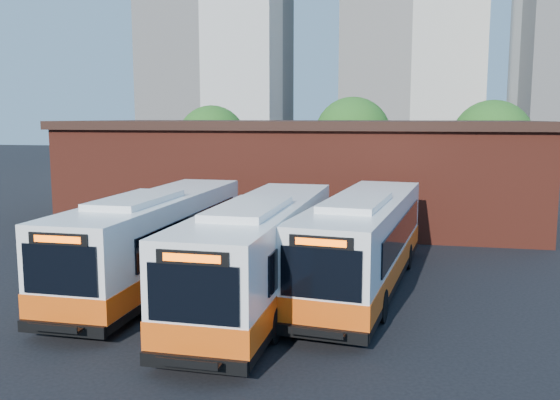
% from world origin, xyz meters
% --- Properties ---
extents(ground, '(220.00, 220.00, 0.00)m').
position_xyz_m(ground, '(0.00, 0.00, 0.00)').
color(ground, black).
extents(bus_midwest, '(3.04, 13.79, 3.74)m').
position_xyz_m(bus_midwest, '(-3.10, 4.24, 1.70)').
color(bus_midwest, white).
rests_on(bus_midwest, ground).
extents(bus_mideast, '(3.16, 13.99, 3.79)m').
position_xyz_m(bus_mideast, '(1.57, 2.80, 1.72)').
color(bus_mideast, white).
rests_on(bus_mideast, ground).
extents(bus_east, '(4.37, 13.89, 3.73)m').
position_xyz_m(bus_east, '(5.01, 5.37, 1.69)').
color(bus_east, white).
rests_on(bus_east, ground).
extents(transit_worker, '(0.53, 0.69, 1.72)m').
position_xyz_m(transit_worker, '(-0.15, -1.66, 0.86)').
color(transit_worker, black).
rests_on(transit_worker, ground).
extents(depot_building, '(28.60, 12.60, 6.40)m').
position_xyz_m(depot_building, '(0.00, 20.00, 3.26)').
color(depot_building, maroon).
rests_on(depot_building, ground).
extents(tree_west, '(6.00, 6.00, 7.65)m').
position_xyz_m(tree_west, '(-10.00, 32.00, 4.64)').
color(tree_west, '#382314').
rests_on(tree_west, ground).
extents(tree_mid, '(6.56, 6.56, 8.36)m').
position_xyz_m(tree_mid, '(2.00, 34.00, 5.08)').
color(tree_mid, '#382314').
rests_on(tree_mid, ground).
extents(tree_east, '(6.24, 6.24, 7.96)m').
position_xyz_m(tree_east, '(13.00, 31.00, 4.83)').
color(tree_east, '#382314').
rests_on(tree_east, ground).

